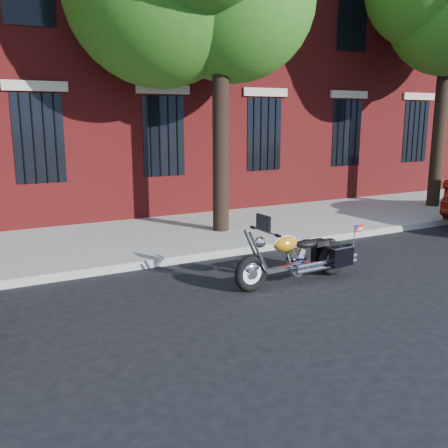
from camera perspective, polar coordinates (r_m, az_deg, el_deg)
ground at (r=8.78m, az=5.53°, el=-5.67°), size 120.00×120.00×0.00m
curb at (r=9.89m, az=1.14°, el=-3.12°), size 40.00×0.16×0.15m
sidewalk at (r=11.52m, az=-3.40°, el=-0.95°), size 40.00×3.60×0.15m
building at (r=17.95m, az=-13.47°, el=22.46°), size 26.00×10.08×12.00m
motorcycle at (r=8.30m, az=8.72°, el=-3.89°), size 2.39×0.72×1.20m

